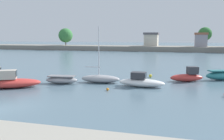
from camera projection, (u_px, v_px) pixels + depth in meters
moored_boat_1 at (11, 82)px, 24.51m from camera, size 5.78×4.37×1.79m
moored_boat_2 at (62, 80)px, 26.83m from camera, size 3.71×1.81×0.86m
moored_boat_3 at (100, 79)px, 27.27m from camera, size 4.46×1.87×6.17m
moored_boat_4 at (141, 82)px, 25.12m from camera, size 4.84×1.88×1.49m
moored_boat_5 at (188, 76)px, 28.03m from camera, size 3.97×2.38×1.69m
moored_boat_6 at (223, 75)px, 29.00m from camera, size 4.40×2.80×1.15m
mooring_buoy_0 at (108, 89)px, 23.26m from camera, size 0.27×0.27×0.27m
mooring_buoy_1 at (150, 76)px, 30.86m from camera, size 0.39×0.39×0.39m
distant_shoreline at (151, 46)px, 87.95m from camera, size 127.68×11.65×8.26m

